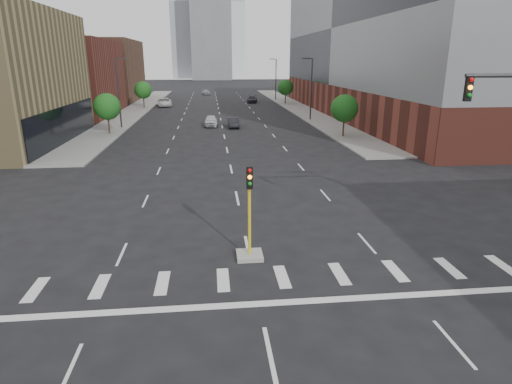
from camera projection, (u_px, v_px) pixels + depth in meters
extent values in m
cube|color=gray|center=(138.00, 109.00, 80.10)|extent=(5.00, 92.00, 0.15)
cube|color=gray|center=(296.00, 107.00, 83.15)|extent=(5.00, 92.00, 0.15)
cube|color=brown|center=(49.00, 78.00, 69.48)|extent=(20.00, 22.00, 12.00)
cube|color=brown|center=(91.00, 71.00, 94.03)|extent=(20.00, 24.00, 13.00)
cube|color=brown|center=(399.00, 100.00, 70.61)|extent=(24.00, 70.00, 5.00)
cube|color=slate|center=(406.00, 29.00, 67.35)|extent=(24.00, 70.00, 17.00)
cube|color=#B2B7BC|center=(193.00, 4.00, 209.17)|extent=(22.00, 22.00, 70.00)
cube|color=#B2B7BC|center=(227.00, 4.00, 247.51)|extent=(20.00, 20.00, 80.00)
cube|color=slate|center=(211.00, 30.00, 194.82)|extent=(18.00, 18.00, 44.00)
cube|color=#999993|center=(250.00, 255.00, 19.88)|extent=(1.20, 1.20, 0.20)
cylinder|color=gold|center=(249.00, 221.00, 19.37)|extent=(0.14, 0.14, 3.20)
cube|color=black|center=(250.00, 178.00, 18.58)|extent=(0.28, 0.18, 1.00)
sphere|color=red|center=(250.00, 170.00, 18.38)|extent=(0.18, 0.18, 0.18)
sphere|color=orange|center=(250.00, 177.00, 18.47)|extent=(0.18, 0.18, 0.18)
sphere|color=#0C7F19|center=(250.00, 184.00, 18.56)|extent=(0.18, 0.18, 0.18)
cube|color=black|center=(469.00, 89.00, 17.09)|extent=(0.28, 0.18, 1.00)
sphere|color=red|center=(472.00, 80.00, 16.87)|extent=(0.18, 0.18, 0.18)
sphere|color=orange|center=(470.00, 88.00, 16.96)|extent=(0.18, 0.18, 0.18)
sphere|color=#0C7F19|center=(469.00, 95.00, 17.05)|extent=(0.18, 0.18, 0.18)
cylinder|color=#2D2D30|center=(311.00, 90.00, 63.64)|extent=(0.20, 0.20, 9.00)
cube|color=#2D2D30|center=(307.00, 58.00, 62.23)|extent=(1.40, 0.22, 0.15)
cylinder|color=#2D2D30|center=(276.00, 80.00, 96.89)|extent=(0.20, 0.20, 9.00)
cube|color=#2D2D30|center=(273.00, 59.00, 95.47)|extent=(1.40, 0.22, 0.15)
cylinder|color=#2D2D30|center=(119.00, 94.00, 56.15)|extent=(0.20, 0.20, 9.00)
cube|color=#2D2D30|center=(122.00, 58.00, 54.90)|extent=(1.40, 0.22, 0.15)
cylinder|color=#382619|center=(109.00, 126.00, 52.38)|extent=(0.20, 0.20, 1.75)
sphere|color=#15521A|center=(107.00, 107.00, 51.67)|extent=(3.20, 3.20, 3.20)
cylinder|color=#382619|center=(144.00, 103.00, 80.87)|extent=(0.20, 0.20, 1.75)
sphere|color=#15521A|center=(143.00, 90.00, 80.17)|extent=(3.20, 3.20, 3.20)
cylinder|color=#382619|center=(343.00, 129.00, 50.47)|extent=(0.20, 0.20, 1.75)
sphere|color=#15521A|center=(345.00, 108.00, 49.77)|extent=(3.20, 3.20, 3.20)
cylinder|color=#382619|center=(285.00, 99.00, 88.47)|extent=(0.20, 0.20, 1.75)
sphere|color=#15521A|center=(286.00, 87.00, 87.76)|extent=(3.20, 3.20, 3.20)
imported|color=silver|center=(211.00, 121.00, 59.12)|extent=(1.90, 4.55, 1.54)
imported|color=black|center=(233.00, 123.00, 57.95)|extent=(1.42, 4.06, 1.34)
imported|color=silver|center=(164.00, 102.00, 84.39)|extent=(3.25, 6.01, 1.60)
imported|color=black|center=(252.00, 99.00, 91.83)|extent=(2.67, 5.09, 1.41)
imported|color=#A09FA3|center=(206.00, 92.00, 112.72)|extent=(2.26, 4.33, 1.41)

